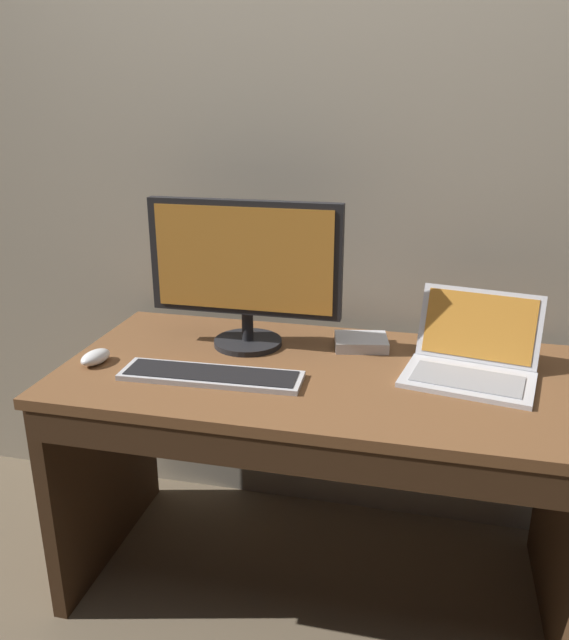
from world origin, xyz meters
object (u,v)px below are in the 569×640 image
object	(u,v)px
laptop_silver	(472,361)
computer_mouse	(96,357)
external_monitor	(245,268)
external_drive_box	(361,342)
wired_keyboard	(211,375)

from	to	relation	value
laptop_silver	computer_mouse	bearing A→B (deg)	-171.18
external_monitor	laptop_silver	bearing A→B (deg)	-5.54
laptop_silver	external_monitor	world-z (taller)	external_monitor
laptop_silver	external_drive_box	xyz separation A→B (m)	(-0.32, 0.14, -0.03)
computer_mouse	laptop_silver	bearing A→B (deg)	20.90
wired_keyboard	computer_mouse	size ratio (longest dim) A/B	4.85
external_monitor	wired_keyboard	bearing A→B (deg)	-96.29
wired_keyboard	computer_mouse	xyz separation A→B (m)	(-0.36, 0.02, 0.01)
laptop_silver	external_monitor	bearing A→B (deg)	174.46
wired_keyboard	computer_mouse	bearing A→B (deg)	176.82
computer_mouse	wired_keyboard	bearing A→B (deg)	8.90
external_monitor	wired_keyboard	distance (m)	0.34
laptop_silver	wired_keyboard	xyz separation A→B (m)	(-0.69, -0.18, -0.04)
external_monitor	computer_mouse	xyz separation A→B (m)	(-0.38, -0.23, -0.23)
wired_keyboard	external_drive_box	xyz separation A→B (m)	(0.37, 0.32, 0.01)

